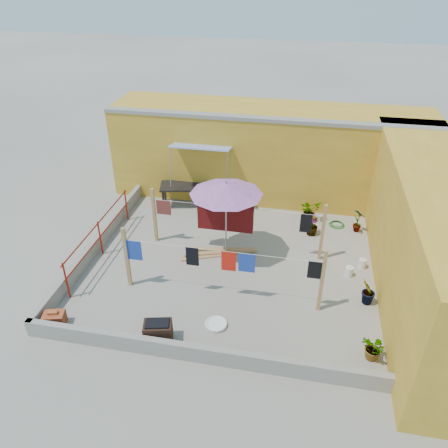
{
  "coord_description": "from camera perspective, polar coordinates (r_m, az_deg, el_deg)",
  "views": [
    {
      "loc": [
        1.78,
        -9.95,
        7.6
      ],
      "look_at": [
        -0.25,
        0.3,
        1.16
      ],
      "focal_mm": 35.0,
      "sensor_mm": 36.0,
      "label": 1
    }
  ],
  "objects": [
    {
      "name": "clothesline_rig",
      "position": [
        12.49,
        0.19,
        0.12
      ],
      "size": [
        5.09,
        2.35,
        1.8
      ],
      "color": "tan",
      "rests_on": "ground"
    },
    {
      "name": "lumber_pile",
      "position": [
        13.02,
        -0.65,
        -3.72
      ],
      "size": [
        2.18,
        0.97,
        0.13
      ],
      "color": "tan",
      "rests_on": "ground"
    },
    {
      "name": "brick_stack",
      "position": [
        11.42,
        -21.28,
        -11.52
      ],
      "size": [
        0.57,
        0.47,
        0.43
      ],
      "color": "#9F4024",
      "rests_on": "ground"
    },
    {
      "name": "red_railing",
      "position": [
        13.19,
        -15.96,
        -1.16
      ],
      "size": [
        0.05,
        4.2,
        1.1
      ],
      "color": "maroon",
      "rests_on": "ground"
    },
    {
      "name": "green_hose",
      "position": [
        14.88,
        14.52,
        -0.04
      ],
      "size": [
        0.51,
        0.51,
        0.08
      ],
      "color": "#176A17",
      "rests_on": "ground"
    },
    {
      "name": "patio_umbrella",
      "position": [
        11.87,
        0.27,
        4.56
      ],
      "size": [
        2.28,
        2.28,
        2.45
      ],
      "color": "gray",
      "rests_on": "ground"
    },
    {
      "name": "brazier",
      "position": [
        10.36,
        -8.6,
        -13.77
      ],
      "size": [
        0.72,
        0.56,
        0.57
      ],
      "color": "black",
      "rests_on": "ground"
    },
    {
      "name": "water_jug_a",
      "position": [
        13.05,
        17.61,
        -4.93
      ],
      "size": [
        0.21,
        0.21,
        0.32
      ],
      "color": "silver",
      "rests_on": "ground"
    },
    {
      "name": "plant_right_a",
      "position": [
        14.54,
        17.13,
        0.46
      ],
      "size": [
        0.51,
        0.52,
        0.82
      ],
      "primitive_type": "imported",
      "rotation": [
        0.0,
        0.0,
        2.28
      ],
      "color": "#175119",
      "rests_on": "ground"
    },
    {
      "name": "wall_back",
      "position": [
        15.87,
        5.83,
        9.29
      ],
      "size": [
        11.0,
        3.27,
        3.21
      ],
      "color": "gold",
      "rests_on": "ground"
    },
    {
      "name": "white_basin",
      "position": [
        10.76,
        -1.04,
        -12.94
      ],
      "size": [
        0.54,
        0.54,
        0.09
      ],
      "color": "silver",
      "rests_on": "ground"
    },
    {
      "name": "ground",
      "position": [
        12.64,
        0.86,
        -5.31
      ],
      "size": [
        80.0,
        80.0,
        0.0
      ],
      "primitive_type": "plane",
      "color": "#9E998E",
      "rests_on": "ground"
    },
    {
      "name": "plant_right_b",
      "position": [
        11.68,
        18.32,
        -8.45
      ],
      "size": [
        0.46,
        0.51,
        0.77
      ],
      "primitive_type": "imported",
      "rotation": [
        0.0,
        0.0,
        4.38
      ],
      "color": "#175119",
      "rests_on": "ground"
    },
    {
      "name": "plant_back_a",
      "position": [
        14.82,
        11.14,
        1.77
      ],
      "size": [
        0.87,
        0.85,
        0.73
      ],
      "primitive_type": "imported",
      "rotation": [
        0.0,
        0.0,
        0.63
      ],
      "color": "#175119",
      "rests_on": "ground"
    },
    {
      "name": "plant_back_b",
      "position": [
        14.06,
        11.42,
        -0.13
      ],
      "size": [
        0.49,
        0.49,
        0.69
      ],
      "primitive_type": "imported",
      "rotation": [
        0.0,
        0.0,
        1.24
      ],
      "color": "#175119",
      "rests_on": "ground"
    },
    {
      "name": "wall_right",
      "position": [
        12.11,
        25.92,
        -1.6
      ],
      "size": [
        2.4,
        9.0,
        3.2
      ],
      "primitive_type": "cube",
      "color": "gold",
      "rests_on": "ground"
    },
    {
      "name": "parapet_left",
      "position": [
        13.7,
        -16.17,
        -2.37
      ],
      "size": [
        0.16,
        7.3,
        0.44
      ],
      "primitive_type": "cube",
      "color": "gray",
      "rests_on": "ground"
    },
    {
      "name": "plant_right_c",
      "position": [
        10.41,
        19.05,
        -15.18
      ],
      "size": [
        0.7,
        0.71,
        0.6
      ],
      "primitive_type": "imported",
      "rotation": [
        0.0,
        0.0,
        5.38
      ],
      "color": "#175119",
      "rests_on": "ground"
    },
    {
      "name": "parapet_front",
      "position": [
        9.91,
        -3.06,
        -16.56
      ],
      "size": [
        8.3,
        0.16,
        0.44
      ],
      "primitive_type": "cube",
      "color": "gray",
      "rests_on": "ground"
    },
    {
      "name": "outdoor_table",
      "position": [
        15.39,
        -5.24,
        4.84
      ],
      "size": [
        1.78,
        1.16,
        0.77
      ],
      "color": "black",
      "rests_on": "ground"
    },
    {
      "name": "water_jug_b",
      "position": [
        12.63,
        16.02,
        -5.98
      ],
      "size": [
        0.21,
        0.21,
        0.33
      ],
      "color": "silver",
      "rests_on": "ground"
    }
  ]
}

